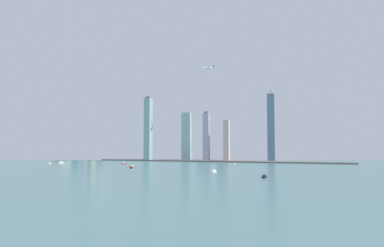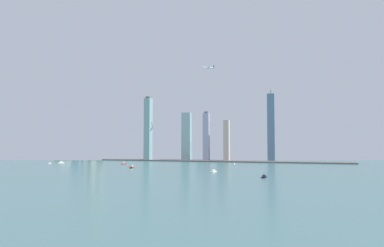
{
  "view_description": "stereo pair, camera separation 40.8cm",
  "coord_description": "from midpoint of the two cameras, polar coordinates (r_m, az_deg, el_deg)",
  "views": [
    {
      "loc": [
        279.36,
        -455.35,
        51.66
      ],
      "look_at": [
        11.3,
        466.8,
        100.92
      ],
      "focal_mm": 33.48,
      "sensor_mm": 36.0,
      "label": 1
    },
    {
      "loc": [
        279.76,
        -455.24,
        51.66
      ],
      "look_at": [
        11.3,
        466.8,
        100.92
      ],
      "focal_mm": 33.48,
      "sensor_mm": 36.0,
      "label": 2
    }
  ],
  "objects": [
    {
      "name": "ground_plane",
      "position": [
        536.76,
        -15.44,
        -8.35
      ],
      "size": [
        6000.0,
        6000.0,
        0.0
      ],
      "primitive_type": "plane",
      "color": "#487274"
    },
    {
      "name": "waterfront_pier",
      "position": [
        960.74,
        -0.73,
        -5.93
      ],
      "size": [
        831.48,
        48.55,
        3.06
      ],
      "primitive_type": "cube",
      "color": "#5D5757",
      "rests_on": "ground"
    },
    {
      "name": "observation_tower",
      "position": [
        1068.08,
        -14.4,
        3.21
      ],
      "size": [
        40.43,
        40.43,
        361.39
      ],
      "color": "beige",
      "rests_on": "ground"
    },
    {
      "name": "stadium_dome",
      "position": [
        1127.92,
        -19.27,
        -4.82
      ],
      "size": [
        73.03,
        73.03,
        42.58
      ],
      "color": "slate",
      "rests_on": "ground"
    },
    {
      "name": "skyscraper_0",
      "position": [
        955.78,
        2.28,
        -2.14
      ],
      "size": [
        15.71,
        16.95,
        132.59
      ],
      "color": "#AFA8C4",
      "rests_on": "ground"
    },
    {
      "name": "skyscraper_1",
      "position": [
        943.91,
        5.52,
        -2.76
      ],
      "size": [
        14.31,
        18.29,
        108.57
      ],
      "color": "beige",
      "rests_on": "ground"
    },
    {
      "name": "skyscraper_2",
      "position": [
        996.52,
        -0.85,
        -2.09
      ],
      "size": [
        25.16,
        22.5,
        132.74
      ],
      "color": "#99BCBC",
      "rests_on": "ground"
    },
    {
      "name": "skyscraper_3",
      "position": [
        979.52,
        12.49,
        -0.62
      ],
      "size": [
        19.09,
        23.77,
        191.66
      ],
      "color": "slate",
      "rests_on": "ground"
    },
    {
      "name": "skyscraper_4",
      "position": [
        1131.82,
        -15.65,
        -0.89
      ],
      "size": [
        12.26,
        25.45,
        182.9
      ],
      "color": "#9FA58A",
      "rests_on": "ground"
    },
    {
      "name": "skyscraper_5",
      "position": [
        1041.62,
        1.26,
        -4.47
      ],
      "size": [
        15.89,
        13.72,
        51.85
      ],
      "color": "#8DB7C2",
      "rests_on": "ground"
    },
    {
      "name": "skyscraper_6",
      "position": [
        1095.95,
        -17.82,
        -3.8
      ],
      "size": [
        27.58,
        18.98,
        64.72
      ],
      "color": "#78A3B9",
      "rests_on": "ground"
    },
    {
      "name": "skyscraper_7",
      "position": [
        1025.62,
        4.82,
        -2.74
      ],
      "size": [
        27.8,
        14.07,
        110.04
      ],
      "color": "#89A3C4",
      "rests_on": "ground"
    },
    {
      "name": "skyscraper_8",
      "position": [
        992.73,
        -7.01,
        -0.88
      ],
      "size": [
        17.18,
        22.49,
        176.61
      ],
      "color": "#85AFAF",
      "rests_on": "ground"
    },
    {
      "name": "boat_0",
      "position": [
        904.78,
        -21.74,
        -5.93
      ],
      "size": [
        9.49,
        14.2,
        6.67
      ],
      "rotation": [
        0.0,
        0.0,
        1.95
      ],
      "color": "beige",
      "rests_on": "ground"
    },
    {
      "name": "boat_1",
      "position": [
        832.14,
        6.71,
        -6.38
      ],
      "size": [
        3.69,
        7.9,
        3.6
      ],
      "rotation": [
        0.0,
        0.0,
        1.46
      ],
      "color": "white",
      "rests_on": "ground"
    },
    {
      "name": "boat_2",
      "position": [
        839.02,
        -10.83,
        -6.31
      ],
      "size": [
        8.94,
        10.43,
        4.17
      ],
      "rotation": [
        0.0,
        0.0,
        0.94
      ],
      "color": "#A72D30",
      "rests_on": "ground"
    },
    {
      "name": "boat_3",
      "position": [
        616.88,
        3.4,
        -7.59
      ],
      "size": [
        9.2,
        17.69,
        4.26
      ],
      "rotation": [
        0.0,
        0.0,
        4.5
      ],
      "color": "white",
      "rests_on": "ground"
    },
    {
      "name": "boat_4",
      "position": [
        672.01,
        -9.73,
        -7.18
      ],
      "size": [
        6.69,
        10.82,
        7.55
      ],
      "rotation": [
        0.0,
        0.0,
        1.93
      ],
      "color": "beige",
      "rests_on": "ground"
    },
    {
      "name": "boat_5",
      "position": [
        930.02,
        -20.14,
        -5.84
      ],
      "size": [
        10.98,
        13.55,
        8.88
      ],
      "rotation": [
        0.0,
        0.0,
        4.11
      ],
      "color": "white",
      "rests_on": "ground"
    },
    {
      "name": "boat_6",
      "position": [
        727.94,
        -9.56,
        -6.82
      ],
      "size": [
        12.84,
        10.75,
        9.83
      ],
      "rotation": [
        0.0,
        0.0,
        2.53
      ],
      "color": "red",
      "rests_on": "ground"
    },
    {
      "name": "boat_7",
      "position": [
        531.39,
        11.41,
        -8.29
      ],
      "size": [
        6.74,
        17.15,
        4.28
      ],
      "rotation": [
        0.0,
        0.0,
        4.63
      ],
      "color": "#1D1838",
      "rests_on": "ground"
    },
    {
      "name": "channel_buoy_0",
      "position": [
        735.99,
        4.45,
        -6.88
      ],
      "size": [
        1.08,
        1.08,
        1.89
      ],
      "primitive_type": "cone",
      "color": "yellow",
      "rests_on": "ground"
    },
    {
      "name": "channel_buoy_1",
      "position": [
        703.76,
        -23.89,
        -6.79
      ],
      "size": [
        1.86,
        1.86,
        2.62
      ],
      "primitive_type": "cone",
      "color": "green",
      "rests_on": "ground"
    },
    {
      "name": "channel_buoy_2",
      "position": [
        630.25,
        5.4,
        -7.55
      ],
      "size": [
        1.46,
        1.46,
        1.7
      ],
      "primitive_type": "cone",
      "color": "green",
      "rests_on": "ground"
    },
    {
      "name": "airplane",
      "position": [
        967.34,
        2.6,
        8.9
      ],
      "size": [
        33.51,
        35.62,
        8.41
      ],
      "rotation": [
        0.0,
        0.0,
        3.64
      ],
      "color": "silver"
    }
  ]
}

